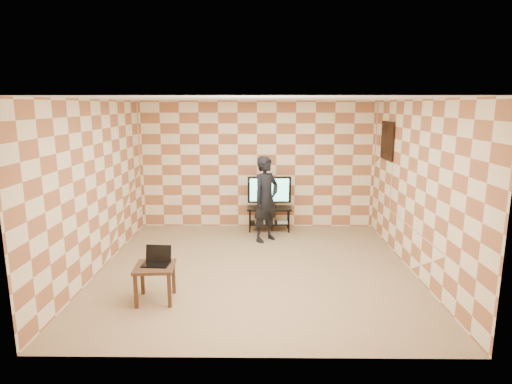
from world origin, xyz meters
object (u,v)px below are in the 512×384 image
person (266,199)px  tv_stand (269,214)px  side_table (155,272)px  tv (269,190)px

person → tv_stand: bearing=38.8°
person → side_table: bearing=-164.5°
tv_stand → side_table: 3.70m
tv_stand → tv: tv is taller
tv_stand → tv: bearing=-90.9°
tv → person: size_ratio=0.54×
side_table → tv: bearing=64.3°
tv → person: 0.68m
tv → side_table: 3.72m
side_table → person: size_ratio=0.33×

